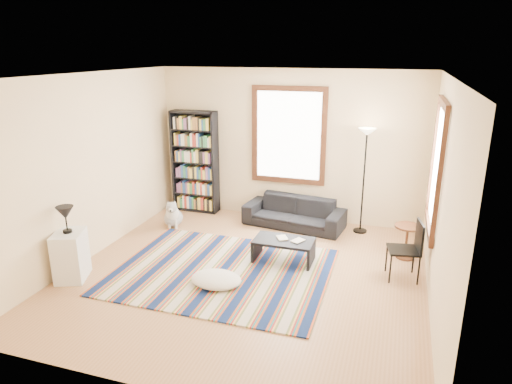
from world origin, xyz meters
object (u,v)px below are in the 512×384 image
(floor_cushion, at_px, (216,279))
(white_cabinet, at_px, (71,256))
(sofa, at_px, (294,213))
(folding_chair, at_px, (404,250))
(coffee_table, at_px, (284,251))
(side_table, at_px, (406,242))
(floor_lamp, at_px, (364,182))
(bookshelf, at_px, (195,162))
(dog, at_px, (173,213))

(floor_cushion, bearing_deg, white_cabinet, -168.07)
(sofa, relative_size, floor_cushion, 2.52)
(folding_chair, bearing_deg, coffee_table, 169.38)
(side_table, bearing_deg, floor_cushion, -145.40)
(floor_lamp, bearing_deg, side_table, -48.47)
(coffee_table, distance_m, folding_chair, 1.75)
(folding_chair, distance_m, white_cabinet, 4.68)
(floor_lamp, bearing_deg, sofa, -175.20)
(floor_cushion, bearing_deg, bookshelf, 119.58)
(coffee_table, relative_size, side_table, 1.67)
(coffee_table, bearing_deg, white_cabinet, -152.24)
(coffee_table, bearing_deg, dog, 160.42)
(bookshelf, bearing_deg, floor_cushion, -60.42)
(sofa, distance_m, folding_chair, 2.42)
(sofa, height_order, bookshelf, bookshelf)
(coffee_table, bearing_deg, sofa, 97.16)
(coffee_table, xyz_separation_m, white_cabinet, (-2.72, -1.43, 0.17))
(side_table, bearing_deg, coffee_table, -158.38)
(coffee_table, xyz_separation_m, dog, (-2.30, 0.82, 0.08))
(dog, bearing_deg, folding_chair, -31.97)
(sofa, bearing_deg, white_cabinet, -123.11)
(coffee_table, height_order, dog, dog)
(bookshelf, distance_m, floor_lamp, 3.27)
(bookshelf, bearing_deg, floor_lamp, -2.98)
(bookshelf, distance_m, floor_cushion, 3.29)
(coffee_table, xyz_separation_m, side_table, (1.78, 0.71, 0.09))
(side_table, height_order, white_cabinet, white_cabinet)
(sofa, relative_size, coffee_table, 2.01)
(floor_cushion, bearing_deg, floor_lamp, 56.58)
(coffee_table, bearing_deg, folding_chair, 0.07)
(coffee_table, distance_m, side_table, 1.92)
(floor_lamp, height_order, side_table, floor_lamp)
(bookshelf, bearing_deg, dog, -92.38)
(floor_cushion, bearing_deg, coffee_table, 55.19)
(floor_lamp, distance_m, dog, 3.46)
(bookshelf, relative_size, dog, 3.90)
(sofa, distance_m, coffee_table, 1.49)
(coffee_table, relative_size, floor_lamp, 0.48)
(bookshelf, relative_size, white_cabinet, 2.86)
(bookshelf, relative_size, side_table, 3.70)
(white_cabinet, distance_m, dog, 2.29)
(side_table, relative_size, white_cabinet, 0.77)
(floor_lamp, bearing_deg, dog, -167.04)
(floor_cushion, height_order, folding_chair, folding_chair)
(dog, bearing_deg, coffee_table, -40.11)
(bookshelf, distance_m, side_table, 4.24)
(sofa, xyz_separation_m, dog, (-2.11, -0.66, -0.01))
(folding_chair, height_order, dog, folding_chair)
(sofa, bearing_deg, dog, -154.71)
(floor_lamp, xyz_separation_m, side_table, (0.77, -0.87, -0.66))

